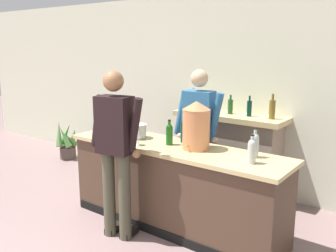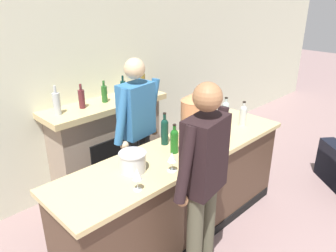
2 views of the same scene
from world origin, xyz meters
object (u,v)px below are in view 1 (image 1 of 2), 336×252
Objects in this scene: person_bartender at (198,134)px; copper_dispenser at (196,125)px; wine_glass_front_left at (138,134)px; potted_plant_corner at (67,143)px; wine_bottle_cabernet_heavy at (169,133)px; wine_glass_near_bucket at (112,129)px; wine_bottle_riesling_slim at (252,150)px; wine_bottle_port_short at (184,130)px; ice_bucket_steel at (137,131)px; wine_bottle_merlot_tall at (255,144)px; fireplace_stone at (229,153)px; person_customer at (116,148)px.

person_bartender reaches higher than copper_dispenser.
potted_plant_corner is at bearing 157.50° from wine_glass_front_left.
wine_glass_near_bucket is at bearing -159.38° from wine_bottle_cabernet_heavy.
wine_bottle_port_short reaches higher than wine_bottle_riesling_slim.
person_bartender is 1.18m from wine_bottle_riesling_slim.
copper_dispenser is 0.83m from ice_bucket_steel.
wine_bottle_merlot_tall reaches higher than wine_glass_front_left.
wine_bottle_riesling_slim is 1.66m from wine_glass_near_bucket.
copper_dispenser is 1.02m from wine_glass_near_bucket.
wine_bottle_port_short is at bearing -83.81° from person_bartender.
ice_bucket_steel is 0.81× the size of wine_bottle_cabernet_heavy.
wine_glass_front_left is (-0.26, -0.23, -0.00)m from wine_bottle_cabernet_heavy.
wine_bottle_port_short reaches higher than wine_glass_near_bucket.
fireplace_stone is 1.74m from wine_glass_near_bucket.
wine_glass_near_bucket is at bearing -122.02° from ice_bucket_steel.
wine_bottle_port_short reaches higher than wine_bottle_cabernet_heavy.
person_bartender is 0.75m from ice_bucket_steel.
ice_bucket_steel is at bearing -114.72° from fireplace_stone.
copper_dispenser is at bearing -171.83° from wine_bottle_merlot_tall.
wine_bottle_cabernet_heavy is at bearing 20.62° from wine_glass_near_bucket.
ice_bucket_steel is 0.30m from wine_glass_near_bucket.
copper_dispenser is (3.35, -0.88, 0.91)m from potted_plant_corner.
wine_glass_near_bucket is (-0.70, -0.43, -0.01)m from wine_bottle_port_short.
fireplace_stone is 2.18× the size of potted_plant_corner.
wine_glass_near_bucket is (-0.16, -0.25, 0.05)m from ice_bucket_steel.
copper_dispenser is 0.35m from wine_bottle_cabernet_heavy.
wine_bottle_port_short is at bearing 164.58° from wine_bottle_riesling_slim.
wine_glass_near_bucket is (-0.37, 0.33, 0.09)m from person_customer.
wine_glass_front_left is (-0.58, -0.26, -0.13)m from copper_dispenser.
potted_plant_corner is at bearing 168.69° from wine_bottle_merlot_tall.
fireplace_stone is 8.08× the size of wine_glass_near_bucket.
person_bartender reaches higher than wine_glass_front_left.
potted_plant_corner is at bearing 165.21° from copper_dispenser.
wine_glass_front_left is (-1.21, -0.35, -0.01)m from wine_bottle_merlot_tall.
potted_plant_corner is 2.76m from wine_glass_near_bucket.
wine_bottle_riesling_slim is 1.02m from wine_bottle_cabernet_heavy.
ice_bucket_steel is 0.49m from wine_bottle_cabernet_heavy.
wine_bottle_port_short is (3.08, -0.73, 0.80)m from potted_plant_corner.
fireplace_stone is 4.67× the size of wine_bottle_port_short.
wine_bottle_merlot_tall is (0.87, -1.13, 0.51)m from fireplace_stone.
person_bartender is 6.27× the size of wine_bottle_riesling_slim.
ice_bucket_steel is 1.44m from wine_bottle_merlot_tall.
wine_bottle_cabernet_heavy is at bearing -92.03° from person_bartender.
wine_glass_front_left is 0.39m from wine_glass_near_bucket.
wine_glass_front_left is at bearing 88.38° from person_customer.
person_bartender is 1.05m from wine_glass_near_bucket.
wine_bottle_cabernet_heavy reaches higher than wine_glass_near_bucket.
person_bartender is at bearing 75.79° from person_customer.
person_customer reaches higher than fireplace_stone.
wine_bottle_port_short reaches higher than wine_bottle_merlot_tall.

